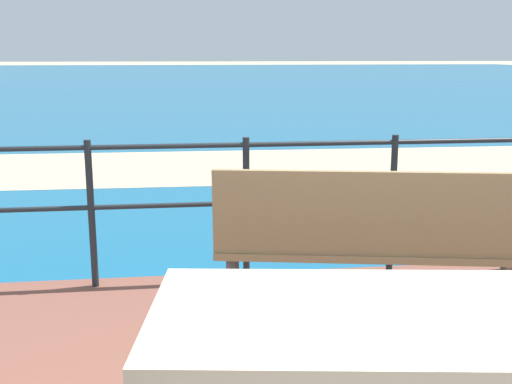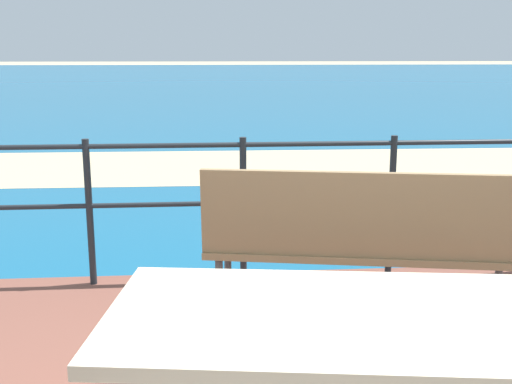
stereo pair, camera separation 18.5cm
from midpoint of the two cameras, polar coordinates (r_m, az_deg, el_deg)
name	(u,v)px [view 1 (the left image)]	position (r m, az deg, el deg)	size (l,w,h in m)	color
sea_water	(184,77)	(41.46, -6.77, 10.43)	(90.00, 90.00, 0.01)	#145B84
beach_strip	(211,166)	(8.61, -4.82, 2.37)	(54.00, 2.67, 0.01)	tan
picnic_table	(477,372)	(1.91, 16.98, -15.58)	(2.02, 1.55, 0.77)	#BCAD93
park_bench	(375,236)	(3.22, 9.26, -4.02)	(1.69, 0.71, 0.92)	#8C704C
railing_fence	(246,193)	(4.01, -2.23, -0.09)	(5.94, 0.04, 0.95)	#1E2328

